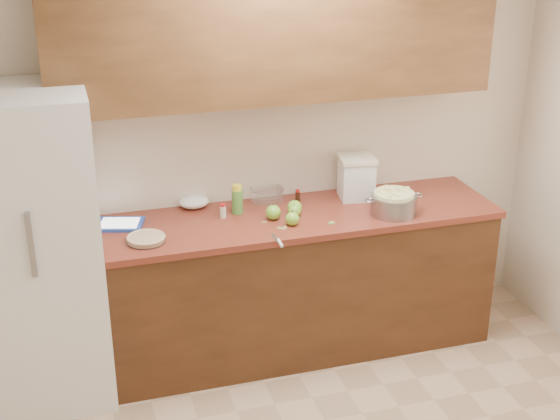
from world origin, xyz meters
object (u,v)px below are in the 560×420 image
object	(u,v)px
pie	(146,239)
tablet	(120,224)
colander	(393,203)
flour_canister	(356,177)

from	to	relation	value
pie	tablet	xyz separation A→B (m)	(-0.12, 0.27, -0.01)
pie	colander	bearing A→B (deg)	-0.95
pie	flour_canister	distance (m)	1.40
colander	flour_canister	bearing A→B (deg)	110.70
pie	tablet	distance (m)	0.29
colander	tablet	bearing A→B (deg)	169.66
colander	tablet	distance (m)	1.63
pie	tablet	world-z (taller)	pie
flour_canister	tablet	bearing A→B (deg)	-179.26
flour_canister	pie	bearing A→B (deg)	-168.14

